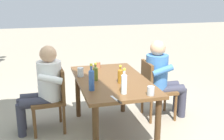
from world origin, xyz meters
name	(u,v)px	position (x,y,z in m)	size (l,w,h in m)	color
ground_plane	(112,134)	(0.00, 0.00, 0.00)	(24.00, 24.00, 0.00)	gray
dining_table	(112,87)	(0.00, 0.00, 0.67)	(1.49, 0.87, 0.77)	brown
chair_near_right	(154,87)	(0.34, -0.73, 0.49)	(0.45, 0.45, 0.87)	brown
chair_far_right	(53,96)	(0.34, 0.73, 0.49)	(0.46, 0.46, 0.87)	brown
person_in_white_shirt	(162,75)	(0.34, -0.84, 0.66)	(0.47, 0.62, 1.18)	#3D70B2
person_in_plaid_shirt	(44,85)	(0.34, 0.84, 0.66)	(0.47, 0.62, 1.18)	white
bottle_blue	(92,79)	(-0.35, 0.33, 0.91)	(0.06, 0.06, 0.31)	#2D56A3
bottle_amber	(120,75)	(-0.17, -0.06, 0.87)	(0.06, 0.06, 0.22)	#996019
bottle_clear	(124,83)	(-0.55, 0.01, 0.90)	(0.06, 0.06, 0.29)	white
bottle_olive	(95,73)	(0.00, 0.21, 0.87)	(0.06, 0.06, 0.23)	#566623
cup_terracotta	(98,65)	(0.60, 0.05, 0.81)	(0.06, 0.06, 0.08)	#BC6B47
cup_steel	(151,91)	(-0.66, -0.25, 0.82)	(0.08, 0.08, 0.10)	#B2B7BC
cup_glass	(81,72)	(0.21, 0.37, 0.83)	(0.08, 0.08, 0.12)	silver
table_knife	(117,100)	(-0.72, 0.14, 0.78)	(0.24, 0.06, 0.01)	silver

